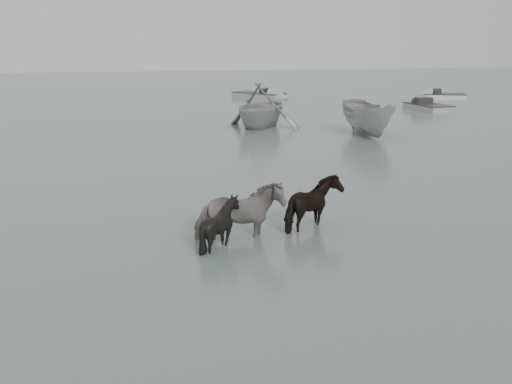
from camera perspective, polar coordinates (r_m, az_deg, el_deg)
ground at (r=15.56m, az=-1.32°, el=-3.64°), size 140.00×140.00×0.00m
pony_pinto at (r=14.87m, az=-1.52°, el=-0.98°), size 2.13×1.10×1.74m
pony_dark at (r=15.78m, az=5.27°, el=-0.65°), size 1.78×1.87×1.47m
pony_black at (r=14.39m, az=-3.20°, el=-2.37°), size 1.31×1.19×1.32m
rowboat_trail at (r=33.05m, az=0.47°, el=7.86°), size 5.98×6.08×2.43m
boat_small at (r=30.85m, az=9.96°, el=6.65°), size 1.78×4.69×1.81m
skiff_port at (r=42.15m, az=15.09°, el=7.55°), size 2.29×4.88×0.75m
skiff_mid at (r=48.82m, az=0.26°, el=8.82°), size 4.93×5.15×0.75m
skiff_star at (r=49.95m, az=16.39°, el=8.38°), size 4.52×2.94×0.75m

